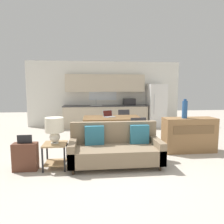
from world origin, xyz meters
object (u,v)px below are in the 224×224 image
Objects in this scene: vase at (185,109)px; dining_chair_near_right at (136,131)px; side_table at (55,151)px; table_lamp at (54,127)px; dining_table at (112,119)px; laptop at (109,115)px; credenza at (189,135)px; suitcase at (25,156)px; dining_chair_far_right at (125,121)px; couch at (115,149)px; refrigerator at (156,105)px.

vase is 1.30m from dining_chair_near_right.
side_table is 0.99× the size of table_lamp.
dining_table is 2.06m from vase.
dining_chair_near_right is 2.16× the size of laptop.
credenza is 3.79m from suitcase.
laptop is 0.57× the size of suitcase.
couch is at bearing -110.57° from dining_chair_far_right.
table_lamp is 1.09× the size of vase.
dining_chair_near_right is at bearing 23.47° from suitcase.
table_lamp is at bearing 106.22° from side_table.
dining_table reaches higher than side_table.
laptop reaches higher than couch.
dining_table is 1.81m from couch.
dining_chair_far_right is 3.65m from suitcase.
refrigerator reaches higher than dining_table.
suitcase is at bearing -168.06° from credenza.
refrigerator reaches higher than table_lamp.
side_table is (-3.41, -4.10, -0.54)m from refrigerator.
dining_table is at bearing -132.73° from refrigerator.
dining_chair_near_right is 1.15m from laptop.
refrigerator is at bearing 50.16° from table_lamp.
dining_chair_near_right is 1.23× the size of suitcase.
refrigerator reaches higher than dining_chair_near_right.
vase is at bearing 12.92° from table_lamp.
refrigerator is 2.05× the size of dining_chair_near_right.
dining_chair_near_right reaches higher than side_table.
table_lamp is 0.40× the size of credenza.
vase reaches higher than dining_table.
suitcase reaches higher than side_table.
laptop reaches higher than dining_chair_near_right.
dining_chair_near_right is (0.66, 0.93, 0.15)m from couch.
suitcase is (-1.79, -1.96, -0.52)m from laptop.
table_lamp is at bearing -167.08° from credenza.
dining_chair_near_right reaches higher than suitcase.
table_lamp is (-3.41, -4.09, -0.06)m from refrigerator.
table_lamp reaches higher than suitcase.
side_table is (-1.21, -0.07, 0.00)m from couch.
suitcase is at bearing -168.11° from vase.
dining_chair_far_right is 2.16× the size of laptop.
dining_table is at bearing -128.78° from dining_chair_far_right.
vase is (1.79, 0.62, 0.74)m from couch.
laptop is at bearing -61.93° from dining_chair_near_right.
vase is 0.55× the size of dining_chair_far_right.
refrigerator is at bearing 20.28° from laptop.
refrigerator reaches higher than couch.
couch is 1.15m from dining_chair_near_right.
side_table is at bearing -125.69° from dining_table.
dining_chair_far_right is at bearing 57.90° from dining_table.
dining_chair_near_right is (1.87, 0.99, -0.34)m from table_lamp.
table_lamp is at bearing -177.00° from couch.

